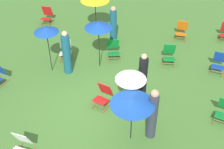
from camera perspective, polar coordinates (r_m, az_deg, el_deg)
The scene contains 18 objects.
ground_plane at distance 10.54m, azimuth -1.47°, elevation -6.07°, with size 40.00×40.00×0.00m, color #477A33.
deckchair_2 at distance 12.56m, azimuth 10.64°, elevation 3.64°, with size 0.57×0.82×0.83m.
deckchair_3 at distance 12.66m, azimuth 0.24°, elevation 4.67°, with size 0.68×0.87×0.83m.
deckchair_5 at distance 12.82m, azimuth -8.71°, elevation 4.67°, with size 0.66×0.86×0.83m.
deckchair_6 at distance 10.53m, azimuth 20.26°, elevation -6.39°, with size 0.64×0.85×0.83m.
deckchair_7 at distance 14.35m, azimuth 12.88°, elevation 8.03°, with size 0.50×0.78×0.83m.
deckchair_8 at distance 12.60m, azimuth 19.37°, elevation 2.07°, with size 0.58×0.82×0.83m.
deckchair_10 at distance 10.42m, azimuth -1.68°, elevation -3.95°, with size 0.67×0.86×0.83m.
deckchair_11 at distance 15.62m, azimuth -12.11°, elevation 10.74°, with size 0.52×0.79×0.83m.
deckchair_13 at distance 9.30m, azimuth -16.73°, elevation -12.75°, with size 0.55×0.80×0.83m.
umbrella_0 at distance 11.37m, azimuth -2.55°, elevation 9.17°, with size 1.04×1.04×1.96m.
umbrella_1 at distance 8.51m, azimuth 3.87°, elevation -5.08°, with size 1.28×1.28×1.65m.
umbrella_2 at distance 11.38m, azimuth -12.24°, elevation 8.19°, with size 0.91×0.91×1.94m.
umbrella_3 at distance 9.28m, azimuth 3.57°, elevation -0.42°, with size 0.97×0.97×1.69m.
person_0 at distance 9.10m, azimuth 7.57°, elevation -7.50°, with size 0.36×0.36×1.85m.
person_1 at distance 11.67m, azimuth -8.49°, elevation 3.90°, with size 0.39×0.39×1.84m.
person_2 at distance 10.36m, azimuth 5.75°, elevation -0.67°, with size 0.35×0.35×1.87m.
person_3 at distance 13.40m, azimuth 0.23°, elevation 9.08°, with size 0.37×0.37×1.76m.
Camera 1 is at (1.96, -7.30, 7.35)m, focal length 48.84 mm.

